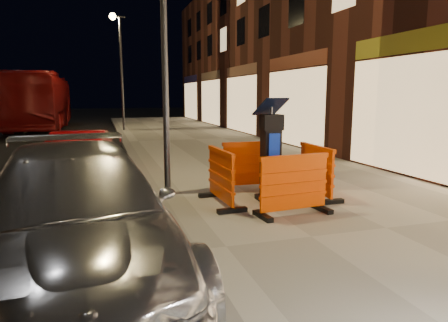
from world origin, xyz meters
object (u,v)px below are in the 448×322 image
object	(u,v)px
barrier_front	(294,185)
barrier_kerbside	(221,177)
barrier_bldgside	(316,171)
bus_doubledecker	(41,129)
car_red	(79,181)
barrier_back	(252,165)
car_silver	(78,276)
parking_kiosk	(271,153)

from	to	relation	value
barrier_front	barrier_kerbside	xyz separation A→B (m)	(-0.95, 0.95, 0.00)
barrier_front	barrier_kerbside	distance (m)	1.34
barrier_bldgside	bus_doubledecker	distance (m)	21.31
barrier_kerbside	car_red	bearing A→B (deg)	33.42
barrier_back	barrier_front	bearing A→B (deg)	-87.39
car_silver	barrier_back	bearing A→B (deg)	36.38
car_silver	bus_doubledecker	size ratio (longest dim) A/B	0.42
bus_doubledecker	car_red	bearing A→B (deg)	-79.96
parking_kiosk	barrier_bldgside	world-z (taller)	parking_kiosk
barrier_back	barrier_bldgside	world-z (taller)	same
barrier_front	bus_doubledecker	xyz separation A→B (m)	(-6.49, 20.90, -0.65)
car_red	bus_doubledecker	bearing A→B (deg)	107.62
car_silver	car_red	size ratio (longest dim) A/B	1.41
barrier_bldgside	parking_kiosk	bearing A→B (deg)	91.61
bus_doubledecker	barrier_front	bearing A→B (deg)	-72.98
barrier_kerbside	parking_kiosk	bearing A→B (deg)	-92.39
barrier_back	car_silver	world-z (taller)	barrier_back
barrier_back	bus_doubledecker	distance (m)	20.09
parking_kiosk	bus_doubledecker	distance (m)	21.01
barrier_back	barrier_bldgside	size ratio (longest dim) A/B	1.00
car_silver	car_red	bearing A→B (deg)	87.26
barrier_back	car_red	distance (m)	4.43
car_red	bus_doubledecker	distance (m)	16.66
car_red	barrier_bldgside	bearing A→B (deg)	-31.22
barrier_bldgside	bus_doubledecker	size ratio (longest dim) A/B	0.10
bus_doubledecker	parking_kiosk	bearing A→B (deg)	-72.21
barrier_front	car_silver	size ratio (longest dim) A/B	0.25
barrier_front	car_red	bearing A→B (deg)	122.57
barrier_kerbside	bus_doubledecker	size ratio (longest dim) A/B	0.10
barrier_front	bus_doubledecker	bearing A→B (deg)	101.87
barrier_bldgside	car_red	world-z (taller)	barrier_bldgside
barrier_bldgside	car_red	bearing A→B (deg)	53.06
barrier_back	car_silver	bearing A→B (deg)	-135.82
barrier_bldgside	barrier_back	bearing A→B (deg)	46.61
parking_kiosk	barrier_bldgside	bearing A→B (deg)	-0.39
car_silver	barrier_kerbside	bearing A→B (deg)	34.86
barrier_front	car_silver	world-z (taller)	barrier_front
barrier_bldgside	car_silver	xyz separation A→B (m)	(-4.23, -1.96, -0.65)
parking_kiosk	barrier_back	xyz separation A→B (m)	(0.00, 0.95, -0.39)
barrier_kerbside	barrier_bldgside	distance (m)	1.90
car_silver	bus_doubledecker	xyz separation A→B (m)	(-3.21, 21.92, 0.00)
parking_kiosk	bus_doubledecker	xyz separation A→B (m)	(-6.49, 19.95, -1.04)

